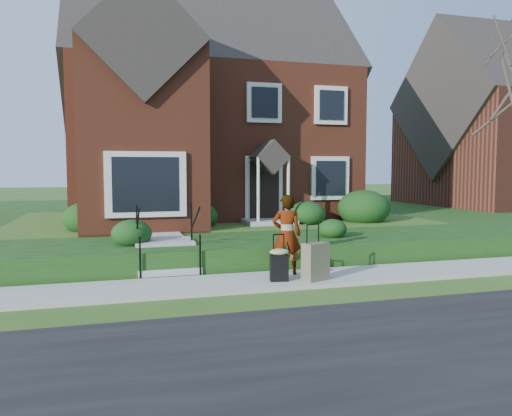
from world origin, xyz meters
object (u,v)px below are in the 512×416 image
object	(u,v)px
front_steps	(166,251)
suitcase_black	(279,263)
suitcase_olive	(316,261)
woman	(287,234)

from	to	relation	value
front_steps	suitcase_black	xyz separation A→B (m)	(2.13, -2.08, -0.01)
front_steps	suitcase_olive	bearing A→B (deg)	-37.37
woman	suitcase_olive	xyz separation A→B (m)	(0.38, -0.76, -0.49)
woman	suitcase_black	size ratio (longest dim) A/B	1.80
front_steps	suitcase_olive	distance (m)	3.64
suitcase_black	front_steps	bearing A→B (deg)	142.77
front_steps	suitcase_olive	xyz separation A→B (m)	(2.90, -2.21, 0.00)
suitcase_olive	woman	bearing A→B (deg)	96.49
front_steps	woman	xyz separation A→B (m)	(2.52, -1.45, 0.50)
woman	suitcase_black	distance (m)	0.89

